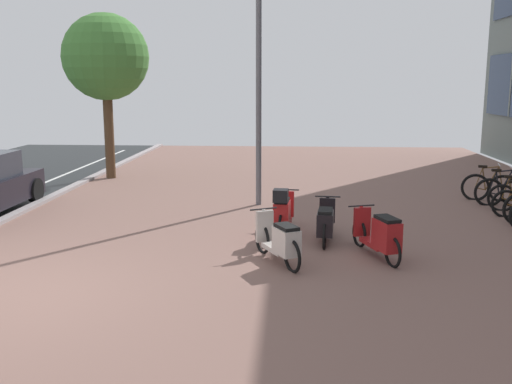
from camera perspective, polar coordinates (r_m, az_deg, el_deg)
ground at (r=8.65m, az=-14.04°, el=-10.37°), size 21.00×40.00×0.13m
bicycle_rack_08 at (r=15.66m, az=23.08°, el=0.01°), size 1.37×0.48×1.00m
bicycle_rack_09 at (r=16.22m, az=21.94°, el=0.43°), size 1.37×0.47×1.00m
scooter_near at (r=11.25m, az=6.88°, el=-3.01°), size 0.54×1.80×0.78m
scooter_mid at (r=10.34m, az=12.15°, el=-4.17°), size 0.81×1.75×0.83m
scooter_far at (r=11.63m, az=2.66°, el=-2.03°), size 0.52×1.73×1.05m
scooter_extra at (r=9.85m, az=2.38°, el=-4.82°), size 0.91×1.57×0.86m
lamp_post at (r=14.31m, az=0.27°, el=12.62°), size 0.20×0.52×6.36m
street_tree at (r=19.02m, az=-14.60°, el=12.66°), size 2.68×2.68×5.15m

